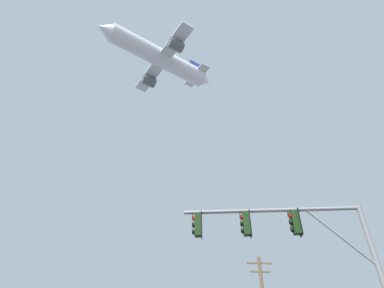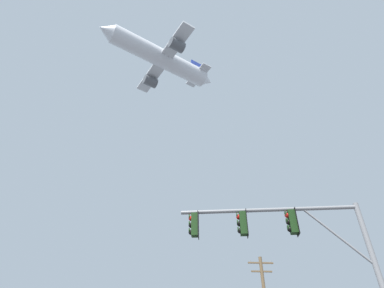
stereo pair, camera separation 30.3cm
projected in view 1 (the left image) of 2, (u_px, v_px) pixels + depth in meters
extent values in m
cylinder|color=gray|center=(270.00, 210.00, 12.25)|extent=(6.79, 1.20, 0.15)
cylinder|color=gray|center=(340.00, 236.00, 11.49)|extent=(2.10, 0.40, 2.23)
cube|color=#193814|center=(198.00, 225.00, 12.10)|extent=(0.31, 0.36, 0.90)
cylinder|color=#193814|center=(198.00, 213.00, 12.40)|extent=(0.05, 0.05, 0.12)
cube|color=black|center=(202.00, 225.00, 12.09)|extent=(0.09, 0.46, 1.04)
sphere|color=red|center=(194.00, 219.00, 12.27)|extent=(0.20, 0.20, 0.20)
cylinder|color=#193814|center=(193.00, 217.00, 12.30)|extent=(0.07, 0.21, 0.21)
sphere|color=black|center=(194.00, 225.00, 12.10)|extent=(0.20, 0.20, 0.20)
cylinder|color=#193814|center=(193.00, 224.00, 12.14)|extent=(0.07, 0.21, 0.21)
sphere|color=black|center=(194.00, 232.00, 11.94)|extent=(0.20, 0.20, 0.20)
cylinder|color=#193814|center=(193.00, 231.00, 11.98)|extent=(0.07, 0.21, 0.21)
cube|color=#193814|center=(246.00, 224.00, 12.00)|extent=(0.31, 0.36, 0.90)
cylinder|color=#193814|center=(245.00, 211.00, 12.29)|extent=(0.05, 0.05, 0.12)
cube|color=black|center=(250.00, 224.00, 11.99)|extent=(0.09, 0.46, 1.04)
sphere|color=red|center=(242.00, 217.00, 12.16)|extent=(0.20, 0.20, 0.20)
cylinder|color=#193814|center=(240.00, 216.00, 12.20)|extent=(0.07, 0.21, 0.21)
sphere|color=black|center=(243.00, 224.00, 12.00)|extent=(0.20, 0.20, 0.20)
cylinder|color=#193814|center=(241.00, 223.00, 12.04)|extent=(0.07, 0.21, 0.21)
sphere|color=black|center=(243.00, 231.00, 11.84)|extent=(0.20, 0.20, 0.20)
cylinder|color=#193814|center=(241.00, 230.00, 11.88)|extent=(0.07, 0.21, 0.21)
cube|color=#193814|center=(296.00, 223.00, 11.89)|extent=(0.31, 0.36, 0.90)
cylinder|color=#193814|center=(293.00, 210.00, 12.19)|extent=(0.05, 0.05, 0.12)
cube|color=black|center=(299.00, 222.00, 11.89)|extent=(0.09, 0.46, 1.04)
sphere|color=red|center=(290.00, 216.00, 12.06)|extent=(0.20, 0.20, 0.20)
cylinder|color=#193814|center=(288.00, 215.00, 12.10)|extent=(0.07, 0.21, 0.21)
sphere|color=black|center=(292.00, 223.00, 11.90)|extent=(0.20, 0.20, 0.20)
cylinder|color=#193814|center=(290.00, 221.00, 11.93)|extent=(0.07, 0.21, 0.21)
sphere|color=black|center=(293.00, 230.00, 11.73)|extent=(0.20, 0.20, 0.20)
cylinder|color=#193814|center=(291.00, 229.00, 11.77)|extent=(0.07, 0.21, 0.21)
cube|color=brown|center=(259.00, 263.00, 26.67)|extent=(2.20, 0.12, 0.12)
cube|color=brown|center=(260.00, 272.00, 26.27)|extent=(1.80, 0.12, 0.12)
cylinder|color=gray|center=(249.00, 261.00, 26.68)|extent=(0.10, 0.10, 0.18)
cylinder|color=gray|center=(269.00, 262.00, 26.81)|extent=(0.10, 0.10, 0.18)
cylinder|color=white|center=(159.00, 57.00, 52.45)|extent=(16.73, 11.19, 3.10)
cone|color=white|center=(105.00, 29.00, 48.03)|extent=(3.29, 3.61, 2.94)
cone|color=white|center=(205.00, 81.00, 56.83)|extent=(2.97, 3.24, 2.63)
cube|color=silver|center=(162.00, 60.00, 52.40)|extent=(9.87, 15.41, 0.35)
cylinder|color=#595B60|center=(176.00, 45.00, 48.75)|extent=(2.88, 2.65, 1.74)
cylinder|color=#595B60|center=(149.00, 81.00, 54.98)|extent=(2.88, 2.65, 1.74)
cube|color=navy|center=(196.00, 70.00, 56.91)|extent=(2.48, 1.52, 3.68)
cube|color=silver|center=(197.00, 76.00, 56.16)|extent=(4.35, 5.92, 0.19)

